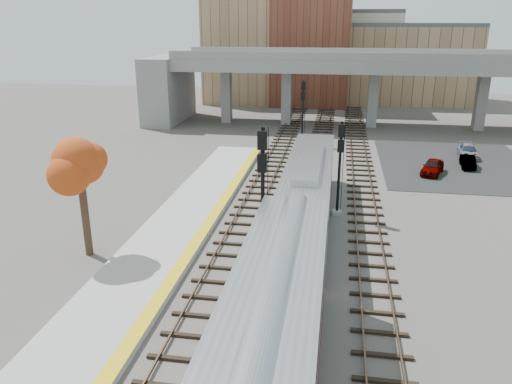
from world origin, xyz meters
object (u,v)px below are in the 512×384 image
(car_c, at_px, (468,151))
(signal_mast_near, at_px, (262,196))
(locomotive, at_px, (308,189))
(signal_mast_far, at_px, (303,113))
(signal_mast_mid, at_px, (339,171))
(car_a, at_px, (432,167))
(car_b, at_px, (468,162))
(tree, at_px, (79,166))

(car_c, bearing_deg, signal_mast_near, -118.76)
(locomotive, xyz_separation_m, signal_mast_far, (-2.10, 22.46, 1.15))
(signal_mast_far, bearing_deg, car_c, -10.99)
(car_c, bearing_deg, signal_mast_mid, -121.29)
(car_a, bearing_deg, signal_mast_far, 161.87)
(car_a, relative_size, car_c, 0.92)
(locomotive, relative_size, car_b, 5.69)
(signal_mast_mid, relative_size, car_c, 1.59)
(locomotive, bearing_deg, signal_mast_near, -107.33)
(signal_mast_mid, height_order, signal_mast_far, signal_mast_far)
(tree, bearing_deg, signal_mast_far, 71.20)
(car_c, bearing_deg, tree, -131.23)
(signal_mast_mid, distance_m, car_a, 14.21)
(locomotive, relative_size, signal_mast_near, 2.45)
(signal_mast_far, distance_m, car_c, 17.37)
(signal_mast_mid, height_order, car_a, signal_mast_mid)
(signal_mast_near, distance_m, car_b, 27.39)
(car_b, bearing_deg, locomotive, -126.25)
(signal_mast_near, relative_size, car_b, 2.32)
(tree, height_order, car_a, tree)
(signal_mast_near, distance_m, car_a, 23.22)
(signal_mast_near, bearing_deg, tree, -176.48)
(locomotive, relative_size, car_c, 4.56)
(signal_mast_far, distance_m, tree, 31.55)
(tree, xyz_separation_m, car_b, (26.10, 22.63, -4.83))
(locomotive, height_order, signal_mast_mid, signal_mast_mid)
(locomotive, distance_m, signal_mast_far, 22.58)
(signal_mast_mid, bearing_deg, signal_mast_far, 101.00)
(locomotive, relative_size, tree, 2.61)
(tree, distance_m, car_b, 34.88)
(signal_mast_near, distance_m, signal_mast_mid, 9.10)
(car_b, bearing_deg, signal_mast_mid, -124.47)
(tree, distance_m, car_a, 30.48)
(car_a, bearing_deg, car_c, 75.92)
(car_a, height_order, car_b, car_a)
(tree, xyz_separation_m, car_a, (22.51, 20.00, -4.73))
(signal_mast_mid, distance_m, car_b, 18.46)
(signal_mast_near, height_order, signal_mast_far, signal_mast_near)
(locomotive, distance_m, car_b, 20.69)
(car_a, bearing_deg, car_b, 56.53)
(signal_mast_near, height_order, car_c, signal_mast_near)
(signal_mast_near, height_order, car_a, signal_mast_near)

